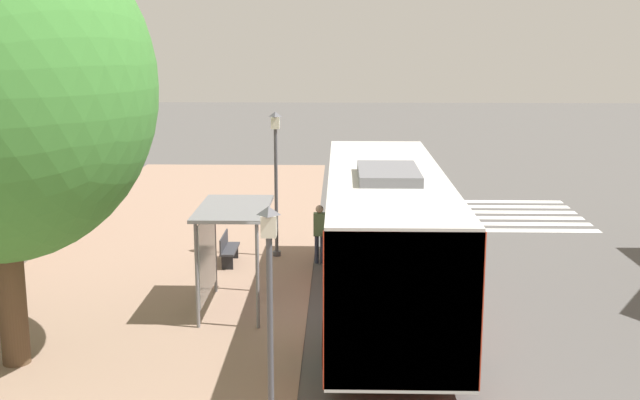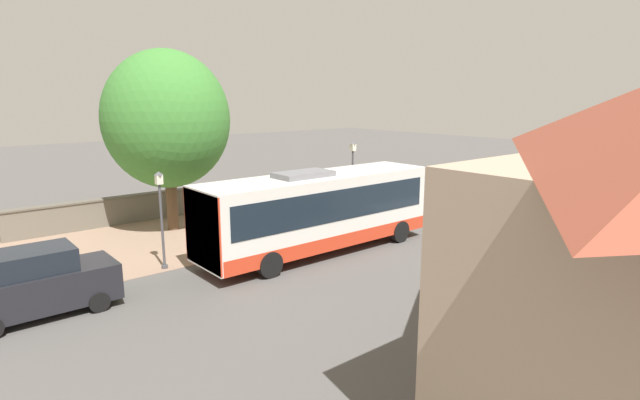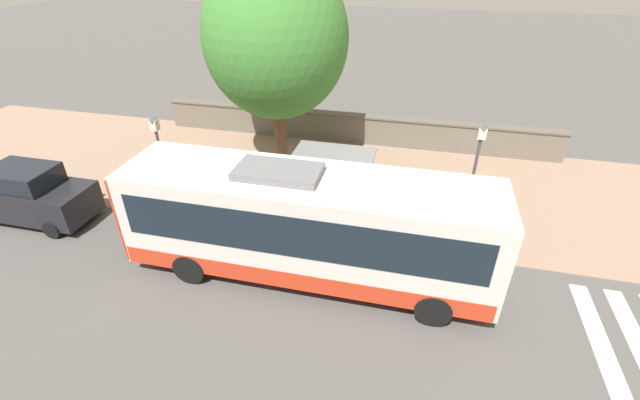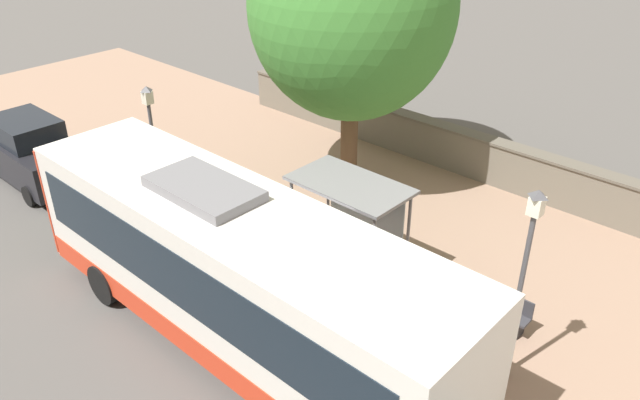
{
  "view_description": "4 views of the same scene",
  "coord_description": "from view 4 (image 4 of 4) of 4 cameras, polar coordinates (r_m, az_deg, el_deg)",
  "views": [
    {
      "loc": [
        0.75,
        -17.79,
        6.46
      ],
      "look_at": [
        0.25,
        2.01,
        2.36
      ],
      "focal_mm": 45.0,
      "sensor_mm": 36.0,
      "label": 1
    },
    {
      "loc": [
        17.73,
        -12.75,
        6.6
      ],
      "look_at": [
        0.64,
        1.44,
        1.96
      ],
      "focal_mm": 28.0,
      "sensor_mm": 36.0,
      "label": 2
    },
    {
      "loc": [
        11.78,
        3.18,
        9.0
      ],
      "look_at": [
        -0.19,
        0.3,
        1.45
      ],
      "focal_mm": 24.0,
      "sensor_mm": 36.0,
      "label": 3
    },
    {
      "loc": [
        8.3,
        8.69,
        9.33
      ],
      "look_at": [
        -1.07,
        0.09,
        2.2
      ],
      "focal_mm": 35.0,
      "sensor_mm": 36.0,
      "label": 4
    }
  ],
  "objects": [
    {
      "name": "parked_car_behind_bus",
      "position": [
        21.82,
        -24.88,
        4.04
      ],
      "size": [
        2.01,
        4.4,
        2.11
      ],
      "color": "black",
      "rests_on": "ground"
    },
    {
      "name": "ground_plane",
      "position": [
        15.21,
        -3.01,
        -8.61
      ],
      "size": [
        120.0,
        120.0,
        0.0
      ],
      "primitive_type": "plane",
      "color": "#514F4C",
      "rests_on": "ground"
    },
    {
      "name": "sidewalk_plaza",
      "position": [
        18.06,
        7.17,
        -2.05
      ],
      "size": [
        9.0,
        44.0,
        0.02
      ],
      "color": "#937560",
      "rests_on": "ground"
    },
    {
      "name": "bus_shelter",
      "position": [
        14.98,
        3.1,
        0.25
      ],
      "size": [
        1.64,
        2.87,
        2.52
      ],
      "color": "slate",
      "rests_on": "ground"
    },
    {
      "name": "shade_tree",
      "position": [
        18.58,
        2.98,
        17.27
      ],
      "size": [
        6.02,
        6.02,
        8.81
      ],
      "color": "brown",
      "rests_on": "ground"
    },
    {
      "name": "bench",
      "position": [
        14.61,
        16.08,
        -9.44
      ],
      "size": [
        0.4,
        1.43,
        0.88
      ],
      "color": "#333338",
      "rests_on": "ground"
    },
    {
      "name": "stone_wall",
      "position": [
        20.81,
        13.91,
        4.0
      ],
      "size": [
        0.6,
        20.0,
        1.47
      ],
      "color": "#6B6356",
      "rests_on": "ground"
    },
    {
      "name": "street_lamp_near",
      "position": [
        18.13,
        -15.0,
        5.39
      ],
      "size": [
        0.28,
        0.28,
        3.84
      ],
      "color": "#4C4C51",
      "rests_on": "ground"
    },
    {
      "name": "street_lamp_far",
      "position": [
        12.14,
        18.07,
        -6.39
      ],
      "size": [
        0.28,
        0.28,
        4.29
      ],
      "color": "#4C4C51",
      "rests_on": "ground"
    },
    {
      "name": "pedestrian",
      "position": [
        12.39,
        11.35,
        -13.69
      ],
      "size": [
        0.34,
        0.23,
        1.71
      ],
      "color": "#2D3347",
      "rests_on": "ground"
    },
    {
      "name": "bus",
      "position": [
        12.92,
        -7.76,
        -6.4
      ],
      "size": [
        2.78,
        10.88,
        3.58
      ],
      "color": "silver",
      "rests_on": "ground"
    }
  ]
}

